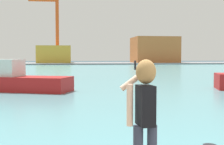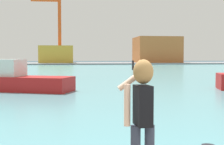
% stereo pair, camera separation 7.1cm
% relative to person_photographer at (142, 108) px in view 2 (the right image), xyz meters
% --- Properties ---
extents(ground_plane, '(220.00, 220.00, 0.00)m').
position_rel_person_photographer_xyz_m(ground_plane, '(0.90, 49.12, -1.59)').
color(ground_plane, '#334751').
extents(harbor_water, '(140.00, 100.00, 0.02)m').
position_rel_person_photographer_xyz_m(harbor_water, '(0.90, 51.12, -1.58)').
color(harbor_water, '#599EA8').
rests_on(harbor_water, ground_plane).
extents(far_shore_dock, '(140.00, 20.00, 0.42)m').
position_rel_person_photographer_xyz_m(far_shore_dock, '(0.90, 91.12, -1.38)').
color(far_shore_dock, gray).
rests_on(far_shore_dock, ground_plane).
extents(person_photographer, '(0.53, 0.55, 1.74)m').
position_rel_person_photographer_xyz_m(person_photographer, '(0.00, 0.00, 0.00)').
color(person_photographer, '#2D3342').
rests_on(person_photographer, quay_promenade).
extents(boat_moored, '(7.95, 4.95, 2.10)m').
position_rel_person_photographer_xyz_m(boat_moored, '(-4.85, 17.05, -0.84)').
color(boat_moored, '#B21919').
rests_on(boat_moored, harbor_water).
extents(warehouse_left, '(10.02, 10.77, 5.16)m').
position_rel_person_photographer_xyz_m(warehouse_left, '(-5.36, 91.64, 1.41)').
color(warehouse_left, gold).
rests_on(warehouse_left, far_shore_dock).
extents(warehouse_right, '(13.61, 11.60, 8.07)m').
position_rel_person_photographer_xyz_m(warehouse_right, '(26.26, 91.12, 2.87)').
color(warehouse_right, '#B26633').
rests_on(warehouse_right, far_shore_dock).
extents(port_crane, '(8.82, 1.15, 19.31)m').
position_rel_person_photographer_xyz_m(port_crane, '(-4.99, 88.96, 10.03)').
color(port_crane, '#D84C19').
rests_on(port_crane, far_shore_dock).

